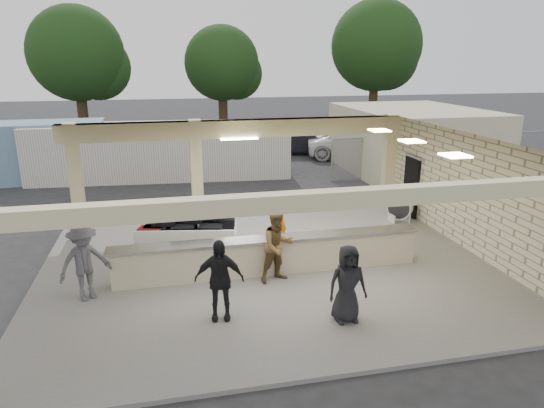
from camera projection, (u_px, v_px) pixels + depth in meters
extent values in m
plane|color=#242426|center=(266.00, 268.00, 13.35)|extent=(120.00, 120.00, 0.00)
cube|color=slate|center=(266.00, 266.00, 13.33)|extent=(12.00, 10.00, 0.10)
cube|color=beige|center=(266.00, 142.00, 12.34)|extent=(12.00, 10.00, 0.02)
cube|color=beige|center=(468.00, 194.00, 14.08)|extent=(0.02, 10.00, 3.50)
cube|color=black|center=(411.00, 187.00, 17.23)|extent=(0.10, 0.95, 2.10)
cube|color=beige|center=(238.00, 129.00, 16.86)|extent=(12.00, 0.50, 0.60)
cube|color=beige|center=(326.00, 200.00, 7.84)|extent=(12.00, 0.30, 0.30)
cube|color=beige|center=(76.00, 176.00, 16.13)|extent=(0.40, 0.40, 3.50)
cube|color=beige|center=(197.00, 170.00, 16.96)|extent=(0.40, 0.40, 3.50)
cube|color=beige|center=(389.00, 160.00, 18.51)|extent=(0.40, 0.40, 3.50)
cube|color=white|center=(239.00, 139.00, 16.72)|extent=(1.30, 0.12, 0.06)
cube|color=#FFEABF|center=(379.00, 130.00, 14.53)|extent=(0.55, 0.55, 0.04)
cube|color=#FFEABF|center=(412.00, 141.00, 12.66)|extent=(0.55, 0.55, 0.04)
cube|color=#FFEABF|center=(455.00, 155.00, 10.79)|extent=(0.55, 0.55, 0.04)
cube|color=#C7B895|center=(270.00, 257.00, 12.72)|extent=(8.00, 0.50, 0.90)
cube|color=#B7B7BC|center=(270.00, 239.00, 12.57)|extent=(8.20, 0.58, 0.06)
cube|color=white|center=(189.00, 234.00, 13.82)|extent=(2.96, 2.10, 0.13)
cylinder|color=black|center=(147.00, 256.00, 13.35)|extent=(0.21, 0.45, 0.43)
cylinder|color=black|center=(156.00, 241.00, 14.49)|extent=(0.21, 0.45, 0.43)
cylinder|color=black|center=(226.00, 255.00, 13.41)|extent=(0.21, 0.45, 0.43)
cylinder|color=black|center=(228.00, 240.00, 14.55)|extent=(0.21, 0.45, 0.43)
cube|color=white|center=(192.00, 217.00, 14.54)|extent=(2.67, 0.56, 0.32)
cube|color=white|center=(184.00, 236.00, 12.98)|extent=(2.67, 0.56, 0.32)
cube|color=black|center=(156.00, 231.00, 13.43)|extent=(0.69, 0.52, 0.28)
cube|color=black|center=(183.00, 231.00, 13.45)|extent=(0.69, 0.52, 0.28)
cube|color=black|center=(210.00, 230.00, 13.47)|extent=(0.69, 0.52, 0.28)
cube|color=black|center=(160.00, 223.00, 14.05)|extent=(0.69, 0.52, 0.28)
cube|color=black|center=(186.00, 223.00, 14.07)|extent=(0.69, 0.52, 0.28)
cube|color=black|center=(212.00, 223.00, 14.09)|extent=(0.69, 0.52, 0.28)
cube|color=black|center=(163.00, 220.00, 13.45)|extent=(0.69, 0.52, 0.28)
cube|color=black|center=(192.00, 217.00, 13.68)|extent=(0.69, 0.52, 0.28)
cube|color=black|center=(212.00, 214.00, 13.90)|extent=(0.69, 0.52, 0.28)
cube|color=black|center=(174.00, 214.00, 13.98)|extent=(0.69, 0.52, 0.28)
cube|color=black|center=(180.00, 207.00, 13.59)|extent=(0.69, 0.52, 0.28)
cube|color=black|center=(203.00, 206.00, 13.71)|extent=(0.69, 0.52, 0.28)
cube|color=#590F0C|center=(151.00, 232.00, 13.32)|extent=(0.69, 0.52, 0.28)
cube|color=black|center=(224.00, 223.00, 14.10)|extent=(0.69, 0.52, 0.28)
cylinder|color=white|center=(400.00, 207.00, 16.71)|extent=(0.81, 0.80, 0.85)
cylinder|color=black|center=(400.00, 207.00, 16.71)|extent=(0.77, 0.76, 0.76)
cube|color=white|center=(391.00, 218.00, 16.76)|extent=(0.06, 0.47, 0.28)
cube|color=white|center=(407.00, 217.00, 16.88)|extent=(0.06, 0.47, 0.28)
imported|color=orange|center=(280.00, 219.00, 14.64)|extent=(0.55, 0.66, 1.59)
imported|color=brown|center=(278.00, 246.00, 12.13)|extent=(0.98, 0.64, 1.86)
imported|color=black|center=(219.00, 280.00, 10.34)|extent=(1.11, 0.54, 1.82)
imported|color=#4E4E53|center=(84.00, 262.00, 11.18)|extent=(1.26, 0.94, 1.87)
imported|color=black|center=(347.00, 284.00, 10.28)|extent=(0.84, 0.35, 1.72)
imported|color=white|center=(356.00, 145.00, 27.80)|extent=(5.91, 4.10, 1.54)
imported|color=white|center=(420.00, 143.00, 28.68)|extent=(4.69, 2.20, 1.43)
imported|color=black|center=(300.00, 141.00, 29.16)|extent=(4.85, 2.55, 1.54)
cube|color=silver|center=(162.00, 151.00, 23.07)|extent=(12.22, 3.26, 2.62)
cylinder|color=gray|center=(332.00, 160.00, 22.50)|extent=(0.06, 0.06, 2.00)
cylinder|color=gray|center=(372.00, 158.00, 22.91)|extent=(0.06, 0.06, 2.00)
cylinder|color=gray|center=(411.00, 157.00, 23.33)|extent=(0.06, 0.06, 2.00)
cylinder|color=gray|center=(448.00, 155.00, 23.74)|extent=(0.06, 0.06, 2.00)
cylinder|color=gray|center=(484.00, 153.00, 24.15)|extent=(0.06, 0.06, 2.00)
cylinder|color=gray|center=(519.00, 152.00, 24.56)|extent=(0.06, 0.06, 2.00)
cube|color=gray|center=(448.00, 155.00, 23.74)|extent=(12.00, 0.02, 2.00)
cylinder|color=gray|center=(450.00, 135.00, 23.45)|extent=(12.00, 0.05, 0.05)
cylinder|color=#382619|center=(82.00, 108.00, 33.49)|extent=(0.70, 0.70, 4.50)
sphere|color=black|center=(76.00, 54.00, 32.45)|extent=(6.30, 6.30, 6.30)
sphere|color=black|center=(98.00, 67.00, 33.52)|extent=(4.50, 4.50, 4.50)
cylinder|color=#382619|center=(223.00, 106.00, 37.49)|extent=(0.70, 0.70, 4.00)
sphere|color=black|center=(222.00, 63.00, 36.57)|extent=(5.60, 5.60, 5.60)
sphere|color=black|center=(237.00, 74.00, 37.61)|extent=(4.00, 4.00, 4.00)
cylinder|color=#382619|center=(373.00, 98.00, 38.88)|extent=(0.70, 0.70, 5.00)
sphere|color=black|center=(376.00, 45.00, 37.73)|extent=(7.00, 7.00, 7.00)
sphere|color=black|center=(386.00, 59.00, 38.83)|extent=(5.00, 5.00, 5.00)
cube|color=beige|center=(411.00, 141.00, 24.19)|extent=(6.00, 8.00, 3.20)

